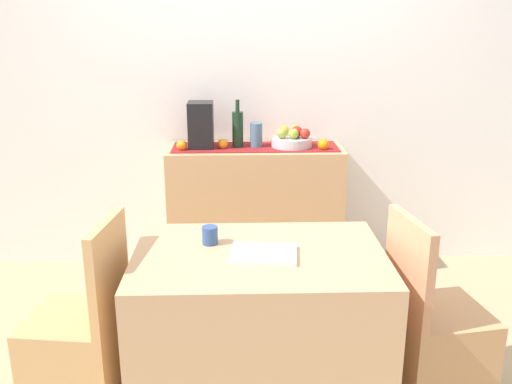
{
  "coord_description": "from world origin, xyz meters",
  "views": [
    {
      "loc": [
        -0.1,
        -2.71,
        1.72
      ],
      "look_at": [
        0.01,
        0.37,
        0.76
      ],
      "focal_mm": 39.81,
      "sensor_mm": 36.0,
      "label": 1
    }
  ],
  "objects_px": {
    "ceramic_vase": "(256,135)",
    "coffee_cup": "(210,235)",
    "coffee_maker": "(201,125)",
    "sideboard_console": "(255,212)",
    "dining_table": "(259,329)",
    "fruit_bowl": "(292,142)",
    "open_book": "(264,254)",
    "chair_near_window": "(80,352)",
    "chair_by_corner": "(435,346)",
    "wine_bottle": "(238,129)"
  },
  "relations": [
    {
      "from": "dining_table",
      "to": "open_book",
      "type": "height_order",
      "value": "open_book"
    },
    {
      "from": "wine_bottle",
      "to": "open_book",
      "type": "distance_m",
      "value": 1.43
    },
    {
      "from": "coffee_maker",
      "to": "dining_table",
      "type": "xyz_separation_m",
      "value": [
        0.33,
        -1.37,
        -0.67
      ]
    },
    {
      "from": "fruit_bowl",
      "to": "open_book",
      "type": "relative_size",
      "value": 0.95
    },
    {
      "from": "coffee_maker",
      "to": "chair_near_window",
      "type": "bearing_deg",
      "value": -109.36
    },
    {
      "from": "sideboard_console",
      "to": "chair_near_window",
      "type": "distance_m",
      "value": 1.62
    },
    {
      "from": "wine_bottle",
      "to": "coffee_maker",
      "type": "height_order",
      "value": "wine_bottle"
    },
    {
      "from": "coffee_maker",
      "to": "ceramic_vase",
      "type": "relative_size",
      "value": 1.84
    },
    {
      "from": "dining_table",
      "to": "fruit_bowl",
      "type": "bearing_deg",
      "value": 79.12
    },
    {
      "from": "fruit_bowl",
      "to": "dining_table",
      "type": "relative_size",
      "value": 0.24
    },
    {
      "from": "fruit_bowl",
      "to": "wine_bottle",
      "type": "height_order",
      "value": "wine_bottle"
    },
    {
      "from": "chair_near_window",
      "to": "chair_by_corner",
      "type": "relative_size",
      "value": 1.0
    },
    {
      "from": "fruit_bowl",
      "to": "chair_near_window",
      "type": "distance_m",
      "value": 1.87
    },
    {
      "from": "fruit_bowl",
      "to": "coffee_cup",
      "type": "bearing_deg",
      "value": -110.91
    },
    {
      "from": "wine_bottle",
      "to": "chair_near_window",
      "type": "distance_m",
      "value": 1.73
    },
    {
      "from": "coffee_maker",
      "to": "coffee_cup",
      "type": "bearing_deg",
      "value": -85.1
    },
    {
      "from": "dining_table",
      "to": "open_book",
      "type": "distance_m",
      "value": 0.38
    },
    {
      "from": "sideboard_console",
      "to": "coffee_maker",
      "type": "relative_size",
      "value": 3.83
    },
    {
      "from": "coffee_maker",
      "to": "chair_near_window",
      "type": "relative_size",
      "value": 0.33
    },
    {
      "from": "coffee_maker",
      "to": "chair_near_window",
      "type": "distance_m",
      "value": 1.65
    },
    {
      "from": "wine_bottle",
      "to": "chair_by_corner",
      "type": "xyz_separation_m",
      "value": [
        0.9,
        -1.38,
        -0.75
      ]
    },
    {
      "from": "coffee_maker",
      "to": "chair_by_corner",
      "type": "distance_m",
      "value": 1.95
    },
    {
      "from": "coffee_maker",
      "to": "dining_table",
      "type": "relative_size",
      "value": 0.27
    },
    {
      "from": "dining_table",
      "to": "chair_by_corner",
      "type": "relative_size",
      "value": 1.21
    },
    {
      "from": "fruit_bowl",
      "to": "open_book",
      "type": "bearing_deg",
      "value": -99.98
    },
    {
      "from": "sideboard_console",
      "to": "dining_table",
      "type": "height_order",
      "value": "sideboard_console"
    },
    {
      "from": "coffee_maker",
      "to": "wine_bottle",
      "type": "bearing_deg",
      "value": -0.0
    },
    {
      "from": "sideboard_console",
      "to": "chair_by_corner",
      "type": "relative_size",
      "value": 1.28
    },
    {
      "from": "ceramic_vase",
      "to": "coffee_cup",
      "type": "relative_size",
      "value": 1.99
    },
    {
      "from": "fruit_bowl",
      "to": "chair_near_window",
      "type": "bearing_deg",
      "value": -127.95
    },
    {
      "from": "open_book",
      "to": "chair_by_corner",
      "type": "xyz_separation_m",
      "value": [
        0.79,
        0.03,
        -0.48
      ]
    },
    {
      "from": "ceramic_vase",
      "to": "coffee_cup",
      "type": "bearing_deg",
      "value": -101.23
    },
    {
      "from": "fruit_bowl",
      "to": "open_book",
      "type": "xyz_separation_m",
      "value": [
        -0.25,
        -1.4,
        -0.18
      ]
    },
    {
      "from": "ceramic_vase",
      "to": "coffee_cup",
      "type": "height_order",
      "value": "ceramic_vase"
    },
    {
      "from": "open_book",
      "to": "chair_by_corner",
      "type": "relative_size",
      "value": 0.31
    },
    {
      "from": "chair_near_window",
      "to": "dining_table",
      "type": "bearing_deg",
      "value": 0.15
    },
    {
      "from": "fruit_bowl",
      "to": "coffee_cup",
      "type": "distance_m",
      "value": 1.36
    },
    {
      "from": "sideboard_console",
      "to": "coffee_maker",
      "type": "distance_m",
      "value": 0.69
    },
    {
      "from": "ceramic_vase",
      "to": "chair_near_window",
      "type": "relative_size",
      "value": 0.18
    },
    {
      "from": "ceramic_vase",
      "to": "coffee_cup",
      "type": "distance_m",
      "value": 1.3
    },
    {
      "from": "dining_table",
      "to": "chair_by_corner",
      "type": "bearing_deg",
      "value": -0.18
    },
    {
      "from": "chair_near_window",
      "to": "coffee_maker",
      "type": "bearing_deg",
      "value": 70.64
    },
    {
      "from": "wine_bottle",
      "to": "coffee_maker",
      "type": "bearing_deg",
      "value": 180.0
    },
    {
      "from": "coffee_cup",
      "to": "chair_by_corner",
      "type": "height_order",
      "value": "chair_by_corner"
    },
    {
      "from": "wine_bottle",
      "to": "fruit_bowl",
      "type": "bearing_deg",
      "value": 0.0
    },
    {
      "from": "coffee_maker",
      "to": "coffee_cup",
      "type": "distance_m",
      "value": 1.29
    },
    {
      "from": "fruit_bowl",
      "to": "chair_near_window",
      "type": "height_order",
      "value": "fruit_bowl"
    },
    {
      "from": "sideboard_console",
      "to": "wine_bottle",
      "type": "xyz_separation_m",
      "value": [
        -0.11,
        -0.0,
        0.57
      ]
    },
    {
      "from": "coffee_maker",
      "to": "open_book",
      "type": "xyz_separation_m",
      "value": [
        0.34,
        -1.4,
        -0.29
      ]
    },
    {
      "from": "fruit_bowl",
      "to": "open_book",
      "type": "distance_m",
      "value": 1.44
    }
  ]
}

